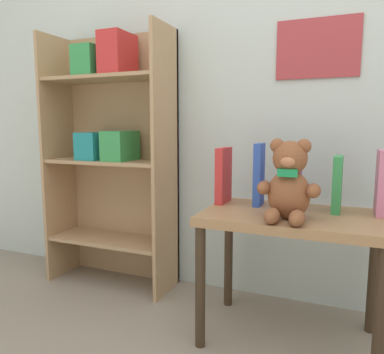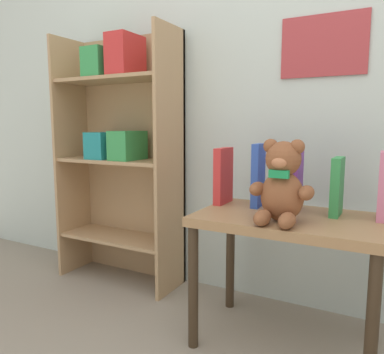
% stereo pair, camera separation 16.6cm
% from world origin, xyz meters
% --- Properties ---
extents(wall_back, '(4.80, 0.07, 2.50)m').
position_xyz_m(wall_back, '(0.00, 1.43, 1.25)').
color(wall_back, silver).
rests_on(wall_back, ground_plane).
extents(bookshelf_side, '(0.69, 0.28, 1.35)m').
position_xyz_m(bookshelf_side, '(-0.91, 1.28, 0.77)').
color(bookshelf_side, tan).
rests_on(bookshelf_side, ground_plane).
extents(display_table, '(0.68, 0.43, 0.52)m').
position_xyz_m(display_table, '(0.08, 1.05, 0.45)').
color(display_table, '#9E754C').
rests_on(display_table, ground_plane).
extents(teddy_bear, '(0.22, 0.20, 0.29)m').
position_xyz_m(teddy_bear, '(0.07, 0.94, 0.66)').
color(teddy_bear, brown).
rests_on(teddy_bear, display_table).
extents(book_standing_red, '(0.04, 0.14, 0.24)m').
position_xyz_m(book_standing_red, '(-0.24, 1.14, 0.65)').
color(book_standing_red, red).
rests_on(book_standing_red, display_table).
extents(book_standing_blue, '(0.03, 0.11, 0.26)m').
position_xyz_m(book_standing_blue, '(-0.08, 1.14, 0.66)').
color(book_standing_blue, '#2D51B7').
rests_on(book_standing_blue, display_table).
extents(book_standing_purple, '(0.04, 0.14, 0.26)m').
position_xyz_m(book_standing_purple, '(0.08, 1.16, 0.65)').
color(book_standing_purple, purple).
rests_on(book_standing_purple, display_table).
extents(book_standing_green, '(0.04, 0.13, 0.22)m').
position_xyz_m(book_standing_green, '(0.23, 1.14, 0.63)').
color(book_standing_green, '#33934C').
rests_on(book_standing_green, display_table).
extents(book_standing_pink, '(0.04, 0.12, 0.25)m').
position_xyz_m(book_standing_pink, '(0.39, 1.15, 0.65)').
color(book_standing_pink, '#D17093').
rests_on(book_standing_pink, display_table).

